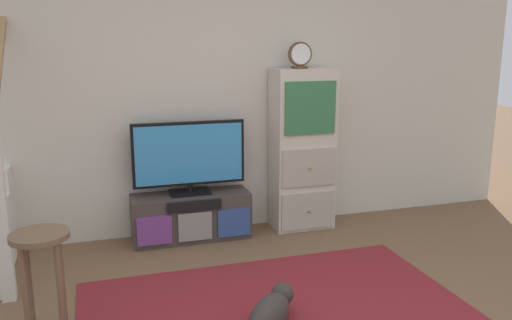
# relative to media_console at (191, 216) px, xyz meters

# --- Properties ---
(back_wall) EXTENTS (6.40, 0.12, 2.70)m
(back_wall) POSITION_rel_media_console_xyz_m (0.30, 0.27, 1.14)
(back_wall) COLOR beige
(back_wall) RESTS_ON ground_plane
(area_rug) EXTENTS (2.60, 1.80, 0.01)m
(area_rug) POSITION_rel_media_console_xyz_m (0.30, -1.59, -0.21)
(area_rug) COLOR maroon
(area_rug) RESTS_ON ground_plane
(media_console) EXTENTS (1.07, 0.38, 0.43)m
(media_console) POSITION_rel_media_console_xyz_m (0.00, 0.00, 0.00)
(media_console) COLOR #423833
(media_console) RESTS_ON ground_plane
(television) EXTENTS (1.02, 0.22, 0.66)m
(television) POSITION_rel_media_console_xyz_m (0.00, 0.02, 0.57)
(television) COLOR black
(television) RESTS_ON media_console
(side_cabinet) EXTENTS (0.58, 0.38, 1.54)m
(side_cabinet) POSITION_rel_media_console_xyz_m (1.09, 0.01, 0.56)
(side_cabinet) COLOR beige
(side_cabinet) RESTS_ON ground_plane
(desk_clock) EXTENTS (0.22, 0.08, 0.24)m
(desk_clock) POSITION_rel_media_console_xyz_m (1.05, -0.00, 1.45)
(desk_clock) COLOR #4C3823
(desk_clock) RESTS_ON side_cabinet
(bar_stool_near) EXTENTS (0.34, 0.34, 0.70)m
(bar_stool_near) POSITION_rel_media_console_xyz_m (-1.15, -1.45, 0.31)
(bar_stool_near) COLOR brown
(bar_stool_near) RESTS_ON ground_plane
(dog) EXTENTS (0.45, 0.46, 0.23)m
(dog) POSITION_rel_media_console_xyz_m (0.20, -1.70, -0.10)
(dog) COLOR #332D28
(dog) RESTS_ON ground_plane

